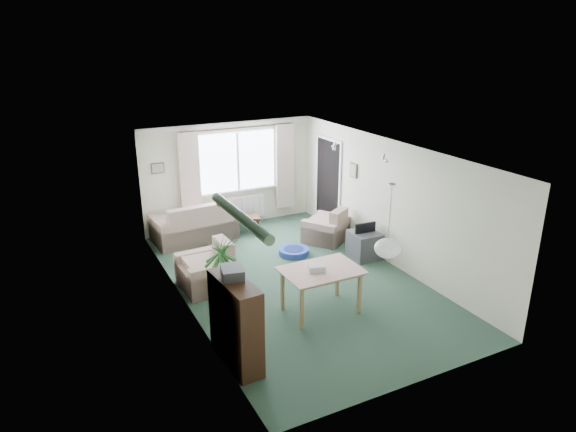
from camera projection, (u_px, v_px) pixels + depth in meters
name	position (u px, v px, depth m)	size (l,w,h in m)	color
ground	(295.00, 281.00, 9.29)	(6.50, 6.50, 0.00)	#284334
window	(238.00, 161.00, 11.59)	(1.80, 0.03, 1.30)	white
curtain_rod	(238.00, 128.00, 11.26)	(2.60, 0.03, 0.03)	black
curtain_left	(190.00, 178.00, 11.09)	(0.45, 0.08, 2.00)	beige
curtain_right	(285.00, 167.00, 12.07)	(0.45, 0.08, 2.00)	beige
radiator	(240.00, 208.00, 11.92)	(1.20, 0.10, 0.55)	white
doorway	(328.00, 184.00, 11.65)	(0.03, 0.95, 2.00)	black
pendant_lamp	(388.00, 248.00, 6.94)	(0.36, 0.36, 0.36)	white
tinsel_garland	(240.00, 217.00, 5.78)	(1.60, 1.60, 0.12)	#196626
bauble_cluster_a	(334.00, 144.00, 9.85)	(0.20, 0.20, 0.20)	silver
bauble_cluster_b	(385.00, 155.00, 8.97)	(0.20, 0.20, 0.20)	silver
wall_picture_back	(158.00, 168.00, 10.81)	(0.28, 0.03, 0.22)	brown
wall_picture_right	(354.00, 170.00, 10.62)	(0.03, 0.24, 0.30)	brown
sofa	(194.00, 221.00, 11.02)	(1.72, 0.91, 0.86)	beige
armchair_corner	(326.00, 224.00, 10.98)	(0.83, 0.79, 0.75)	tan
armchair_left	(206.00, 265.00, 8.93)	(0.92, 0.87, 0.82)	beige
coffee_table	(241.00, 224.00, 11.55)	(0.82, 0.45, 0.37)	black
photo_frame	(237.00, 213.00, 11.44)	(0.12, 0.02, 0.16)	brown
bookshelf	(236.00, 323.00, 6.78)	(0.34, 1.01, 1.23)	black
hifi_box	(232.00, 272.00, 6.65)	(0.28, 0.35, 0.14)	#3F4044
houseplant	(223.00, 277.00, 7.95)	(0.57, 0.57, 1.33)	#235A1E
dining_table	(321.00, 291.00, 8.17)	(1.13, 0.76, 0.71)	#A5815A
gift_box	(317.00, 269.00, 7.98)	(0.25, 0.18, 0.12)	silver
tv_cube	(364.00, 245.00, 10.18)	(0.53, 0.59, 0.53)	#302F34
pet_bed	(294.00, 252.00, 10.38)	(0.61, 0.61, 0.12)	#2345A0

